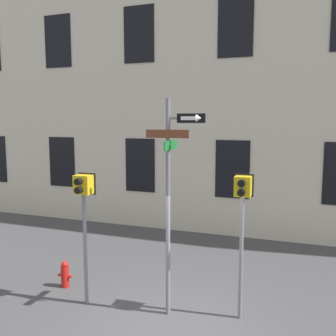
# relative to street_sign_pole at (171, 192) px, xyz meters

# --- Properties ---
(ground_plane) EXTENTS (60.00, 60.00, 0.00)m
(ground_plane) POSITION_rel_street_sign_pole_xyz_m (0.20, -0.51, -2.58)
(ground_plane) COLOR #424244
(building_facade) EXTENTS (24.00, 0.63, 14.05)m
(building_facade) POSITION_rel_street_sign_pole_xyz_m (0.20, 6.01, 4.44)
(building_facade) COLOR beige
(building_facade) RESTS_ON ground_plane
(street_sign_pole) EXTENTS (1.19, 0.74, 4.41)m
(street_sign_pole) POSITION_rel_street_sign_pole_xyz_m (0.00, 0.00, 0.00)
(street_sign_pole) COLOR slate
(street_sign_pole) RESTS_ON ground_plane
(pedestrian_signal_left) EXTENTS (0.42, 0.40, 2.87)m
(pedestrian_signal_left) POSITION_rel_street_sign_pole_xyz_m (-1.89, -0.18, -0.30)
(pedestrian_signal_left) COLOR slate
(pedestrian_signal_left) RESTS_ON ground_plane
(pedestrian_signal_right) EXTENTS (0.37, 0.40, 2.94)m
(pedestrian_signal_right) POSITION_rel_street_sign_pole_xyz_m (1.37, 0.34, -0.28)
(pedestrian_signal_right) COLOR slate
(pedestrian_signal_right) RESTS_ON ground_plane
(fire_hydrant) EXTENTS (0.35, 0.19, 0.64)m
(fire_hydrant) POSITION_rel_street_sign_pole_xyz_m (-2.82, 0.35, -2.27)
(fire_hydrant) COLOR red
(fire_hydrant) RESTS_ON ground_plane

